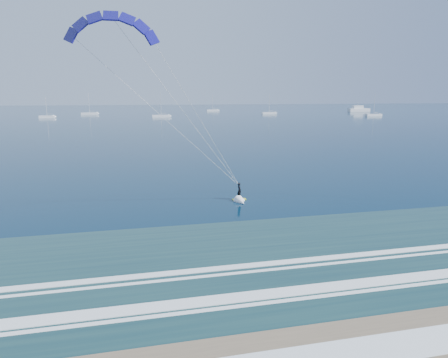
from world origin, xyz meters
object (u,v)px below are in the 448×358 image
object	(u,v)px
motor_yacht	(359,109)
sailboat_3	(161,116)
sailboat_5	(269,113)
sailboat_6	(374,115)
sailboat_4	(213,110)
sailboat_2	(90,113)
kitesurfer_rig	(182,110)
sailboat_1	(47,117)

from	to	relation	value
motor_yacht	sailboat_3	xyz separation A→B (m)	(-135.16, -39.11, -0.92)
sailboat_5	sailboat_6	bearing A→B (deg)	-36.16
motor_yacht	sailboat_4	distance (m)	99.06
sailboat_2	sailboat_5	distance (m)	104.03
kitesurfer_rig	sailboat_6	world-z (taller)	kitesurfer_rig
sailboat_5	sailboat_6	distance (m)	57.87
sailboat_4	sailboat_6	world-z (taller)	sailboat_6
sailboat_2	sailboat_6	bearing A→B (deg)	-19.14
motor_yacht	sailboat_6	bearing A→B (deg)	-113.86
sailboat_1	sailboat_3	distance (m)	55.50
kitesurfer_rig	sailboat_1	xyz separation A→B (m)	(-45.11, 174.35, -9.14)
sailboat_1	sailboat_6	world-z (taller)	sailboat_6
sailboat_2	sailboat_6	xyz separation A→B (m)	(149.25, -51.79, -0.00)
kitesurfer_rig	sailboat_3	size ratio (longest dim) A/B	1.53
sailboat_1	sailboat_4	size ratio (longest dim) A/B	0.88
sailboat_2	motor_yacht	bearing A→B (deg)	0.84
motor_yacht	sailboat_5	size ratio (longest dim) A/B	1.24
motor_yacht	sailboat_3	world-z (taller)	sailboat_3
sailboat_1	sailboat_2	world-z (taller)	sailboat_2
sailboat_2	sailboat_4	distance (m)	84.53
kitesurfer_rig	sailboat_1	distance (m)	180.32
sailboat_4	sailboat_6	size ratio (longest dim) A/B	0.98
sailboat_2	sailboat_4	xyz separation A→B (m)	(78.51, 31.33, -0.00)
sailboat_1	sailboat_6	size ratio (longest dim) A/B	0.86
motor_yacht	sailboat_1	world-z (taller)	sailboat_1
sailboat_2	sailboat_5	world-z (taller)	sailboat_2
sailboat_2	sailboat_3	distance (m)	52.83
motor_yacht	sailboat_6	distance (m)	59.42
kitesurfer_rig	sailboat_6	xyz separation A→B (m)	(121.20, 153.28, -9.13)
sailboat_2	sailboat_6	distance (m)	157.98
sailboat_3	sailboat_5	world-z (taller)	sailboat_3
sailboat_1	sailboat_3	xyz separation A→B (m)	(55.19, -5.85, 0.02)
sailboat_3	sailboat_6	size ratio (longest dim) A/B	1.05
kitesurfer_rig	sailboat_5	world-z (taller)	kitesurfer_rig
motor_yacht	sailboat_6	xyz separation A→B (m)	(-24.04, -54.33, -0.93)
kitesurfer_rig	sailboat_2	world-z (taller)	kitesurfer_rig
sailboat_2	sailboat_6	world-z (taller)	sailboat_2
kitesurfer_rig	sailboat_5	size ratio (longest dim) A/B	1.61
motor_yacht	sailboat_5	xyz separation A→B (m)	(-70.76, -20.19, -0.93)
kitesurfer_rig	motor_yacht	world-z (taller)	kitesurfer_rig
sailboat_5	kitesurfer_rig	bearing A→B (deg)	-111.67
kitesurfer_rig	sailboat_3	distance (m)	169.05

